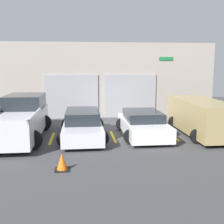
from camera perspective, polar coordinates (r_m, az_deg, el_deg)
The scene contains 10 objects.
ground_plane at distance 15.25m, azimuth -0.64°, elevation -3.13°, with size 28.00×28.00×0.00m, color #3D3D3F.
shophouse_building at distance 18.19m, azimuth -1.68°, elevation 6.35°, with size 14.48×0.68×4.76m.
pickup_truck at distance 13.57m, azimuth -18.10°, elevation -1.36°, with size 2.47×5.58×1.88m.
sedan_white at distance 13.37m, azimuth 6.29°, elevation -2.47°, with size 2.24×4.22×1.18m.
sedan_side at distance 14.17m, azimuth 17.61°, elevation -0.82°, with size 2.20×4.97×1.67m.
van_right at distance 13.06m, azimuth -5.99°, elevation -2.60°, with size 2.16×4.65×1.27m.
parking_stripe_left at distance 13.24m, azimuth -12.12°, elevation -5.25°, with size 0.12×2.20×0.01m, color gold.
parking_stripe_centre at distance 13.24m, azimuth 0.23°, elevation -5.03°, with size 0.12×2.20×0.01m, color gold.
parking_stripe_right at distance 13.84m, azimuth 12.03°, elevation -4.61°, with size 0.12×2.20×0.01m, color gold.
traffic_cone at distance 9.21m, azimuth -10.12°, elevation -10.05°, with size 0.47×0.47×0.55m.
Camera 1 is at (-1.44, -14.82, 3.28)m, focal length 45.00 mm.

